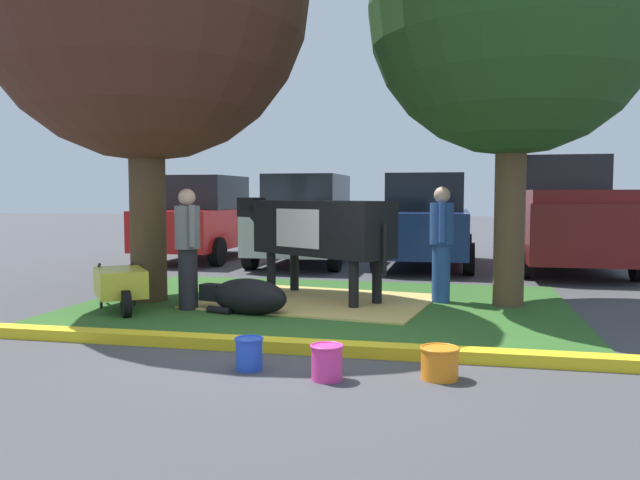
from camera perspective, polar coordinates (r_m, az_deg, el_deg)
ground_plane at (r=7.03m, az=-2.20°, el=-8.91°), size 80.00×80.00×0.00m
grass_island at (r=9.10m, az=0.19°, el=-5.84°), size 6.83×5.00×0.02m
curb_yellow at (r=6.58m, az=-4.77°, el=-9.29°), size 8.03×0.24×0.12m
hay_bedding at (r=9.33m, az=-0.40°, el=-5.50°), size 3.52×2.85×0.04m
shade_tree_right at (r=9.62m, az=16.94°, el=19.09°), size 4.00×4.00×6.12m
cow_holstein at (r=9.47m, az=-0.32°, el=1.04°), size 2.82×2.04×1.53m
calf_lying at (r=8.46m, az=-6.54°, el=-5.05°), size 1.33×0.73×0.48m
person_handler at (r=8.81m, az=-11.74°, el=-0.47°), size 0.38×0.42×1.66m
person_visitor_near at (r=9.38m, az=10.79°, el=-0.06°), size 0.34×0.53×1.69m
wheelbarrow at (r=8.98m, az=-17.38°, el=-3.73°), size 1.26×1.45×0.63m
bucket_blue at (r=5.87m, az=-6.35°, el=-9.98°), size 0.27×0.27×0.30m
bucket_pink at (r=5.54m, az=0.61°, el=-10.78°), size 0.29×0.29×0.30m
bucket_orange at (r=5.66m, az=10.63°, el=-10.67°), size 0.34×0.34×0.28m
sedan_red at (r=15.78m, az=-10.33°, el=1.88°), size 2.04×4.41×2.02m
sedan_blue at (r=14.56m, az=-1.11°, el=1.76°), size 2.04×4.41×2.02m
hatchback_white at (r=14.19m, az=9.45°, el=1.65°), size 2.04×4.41×2.02m
pickup_truck_maroon at (r=14.50m, az=21.02°, el=1.99°), size 2.24×5.41×2.42m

